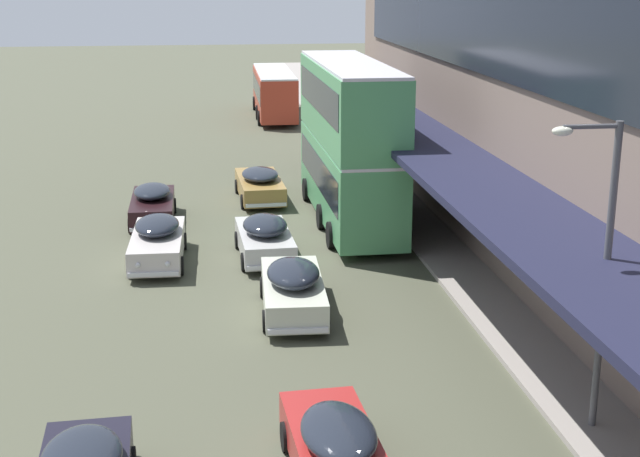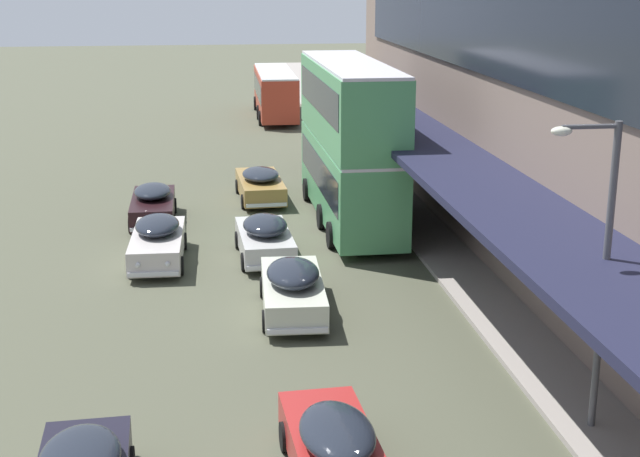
{
  "view_description": "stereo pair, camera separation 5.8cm",
  "coord_description": "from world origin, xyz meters",
  "px_view_note": "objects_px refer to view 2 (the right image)",
  "views": [
    {
      "loc": [
        -1.54,
        -11.65,
        9.79
      ],
      "look_at": [
        2.29,
        16.98,
        1.53
      ],
      "focal_mm": 50.0,
      "sensor_mm": 36.0,
      "label": 1
    },
    {
      "loc": [
        -1.48,
        -11.66,
        9.79
      ],
      "look_at": [
        2.29,
        16.98,
        1.53
      ],
      "focal_mm": 50.0,
      "sensor_mm": 36.0,
      "label": 2
    }
  ],
  "objects_px": {
    "sedan_trailing_near": "(293,288)",
    "sedan_far_back": "(153,204)",
    "sedan_oncoming_rear": "(158,241)",
    "sedan_second_mid": "(260,184)",
    "street_lamp": "(599,255)",
    "transit_bus_kerbside_front": "(349,138)",
    "transit_bus_kerbside_rear": "(275,91)",
    "sedan_oncoming_front": "(265,237)",
    "sedan_trailing_mid": "(335,449)"
  },
  "relations": [
    {
      "from": "sedan_trailing_near",
      "to": "sedan_far_back",
      "type": "relative_size",
      "value": 1.02
    },
    {
      "from": "sedan_oncoming_rear",
      "to": "sedan_second_mid",
      "type": "xyz_separation_m",
      "value": [
        4.17,
        8.48,
        -0.04
      ]
    },
    {
      "from": "sedan_second_mid",
      "to": "street_lamp",
      "type": "bearing_deg",
      "value": -75.47
    },
    {
      "from": "transit_bus_kerbside_front",
      "to": "sedan_second_mid",
      "type": "relative_size",
      "value": 2.26
    },
    {
      "from": "transit_bus_kerbside_rear",
      "to": "sedan_second_mid",
      "type": "relative_size",
      "value": 2.23
    },
    {
      "from": "transit_bus_kerbside_rear",
      "to": "sedan_oncoming_front",
      "type": "bearing_deg",
      "value": -95.39
    },
    {
      "from": "transit_bus_kerbside_front",
      "to": "sedan_far_back",
      "type": "relative_size",
      "value": 2.37
    },
    {
      "from": "sedan_second_mid",
      "to": "sedan_trailing_near",
      "type": "height_order",
      "value": "sedan_trailing_near"
    },
    {
      "from": "transit_bus_kerbside_rear",
      "to": "sedan_trailing_near",
      "type": "xyz_separation_m",
      "value": [
        -2.62,
        -37.98,
        -1.08
      ]
    },
    {
      "from": "sedan_oncoming_front",
      "to": "sedan_trailing_near",
      "type": "xyz_separation_m",
      "value": [
        0.44,
        -5.45,
        0.02
      ]
    },
    {
      "from": "transit_bus_kerbside_rear",
      "to": "sedan_far_back",
      "type": "relative_size",
      "value": 2.35
    },
    {
      "from": "transit_bus_kerbside_front",
      "to": "sedan_oncoming_front",
      "type": "xyz_separation_m",
      "value": [
        -3.76,
        -4.43,
        -2.7
      ]
    },
    {
      "from": "sedan_oncoming_rear",
      "to": "sedan_trailing_near",
      "type": "xyz_separation_m",
      "value": [
        4.21,
        -5.53,
        0.02
      ]
    },
    {
      "from": "transit_bus_kerbside_front",
      "to": "sedan_oncoming_front",
      "type": "relative_size",
      "value": 2.5
    },
    {
      "from": "sedan_trailing_near",
      "to": "transit_bus_kerbside_front",
      "type": "bearing_deg",
      "value": 71.48
    },
    {
      "from": "sedan_trailing_mid",
      "to": "sedan_far_back",
      "type": "xyz_separation_m",
      "value": [
        -4.52,
        20.22,
        0.01
      ]
    },
    {
      "from": "sedan_second_mid",
      "to": "sedan_oncoming_front",
      "type": "bearing_deg",
      "value": -92.72
    },
    {
      "from": "sedan_trailing_mid",
      "to": "street_lamp",
      "type": "height_order",
      "value": "street_lamp"
    },
    {
      "from": "transit_bus_kerbside_rear",
      "to": "transit_bus_kerbside_front",
      "type": "bearing_deg",
      "value": -88.6
    },
    {
      "from": "sedan_far_back",
      "to": "transit_bus_kerbside_rear",
      "type": "bearing_deg",
      "value": 75.02
    },
    {
      "from": "sedan_oncoming_front",
      "to": "sedan_trailing_mid",
      "type": "height_order",
      "value": "sedan_oncoming_front"
    },
    {
      "from": "street_lamp",
      "to": "sedan_oncoming_rear",
      "type": "bearing_deg",
      "value": 126.1
    },
    {
      "from": "transit_bus_kerbside_front",
      "to": "sedan_far_back",
      "type": "bearing_deg",
      "value": 172.83
    },
    {
      "from": "street_lamp",
      "to": "transit_bus_kerbside_front",
      "type": "bearing_deg",
      "value": 97.51
    },
    {
      "from": "sedan_trailing_near",
      "to": "street_lamp",
      "type": "bearing_deg",
      "value": -54.73
    },
    {
      "from": "street_lamp",
      "to": "sedan_oncoming_front",
      "type": "bearing_deg",
      "value": 114.42
    },
    {
      "from": "sedan_trailing_near",
      "to": "sedan_second_mid",
      "type": "bearing_deg",
      "value": 90.16
    },
    {
      "from": "transit_bus_kerbside_rear",
      "to": "street_lamp",
      "type": "bearing_deg",
      "value": -86.21
    },
    {
      "from": "sedan_trailing_mid",
      "to": "street_lamp",
      "type": "relative_size",
      "value": 0.7
    },
    {
      "from": "sedan_oncoming_rear",
      "to": "sedan_second_mid",
      "type": "distance_m",
      "value": 9.45
    },
    {
      "from": "transit_bus_kerbside_rear",
      "to": "sedan_far_back",
      "type": "height_order",
      "value": "transit_bus_kerbside_rear"
    },
    {
      "from": "sedan_second_mid",
      "to": "transit_bus_kerbside_front",
      "type": "bearing_deg",
      "value": -50.92
    },
    {
      "from": "transit_bus_kerbside_front",
      "to": "sedan_trailing_mid",
      "type": "distance_m",
      "value": 19.72
    },
    {
      "from": "sedan_oncoming_rear",
      "to": "street_lamp",
      "type": "distance_m",
      "value": 17.09
    },
    {
      "from": "sedan_trailing_mid",
      "to": "street_lamp",
      "type": "bearing_deg",
      "value": 12.94
    },
    {
      "from": "sedan_oncoming_rear",
      "to": "sedan_far_back",
      "type": "height_order",
      "value": "sedan_oncoming_rear"
    },
    {
      "from": "sedan_trailing_mid",
      "to": "sedan_trailing_near",
      "type": "distance_m",
      "value": 9.35
    },
    {
      "from": "sedan_second_mid",
      "to": "street_lamp",
      "type": "relative_size",
      "value": 0.74
    },
    {
      "from": "sedan_oncoming_front",
      "to": "sedan_trailing_near",
      "type": "distance_m",
      "value": 5.47
    },
    {
      "from": "transit_bus_kerbside_front",
      "to": "street_lamp",
      "type": "height_order",
      "value": "street_lamp"
    },
    {
      "from": "sedan_oncoming_rear",
      "to": "street_lamp",
      "type": "height_order",
      "value": "street_lamp"
    },
    {
      "from": "sedan_second_mid",
      "to": "sedan_trailing_mid",
      "type": "xyz_separation_m",
      "value": [
        -0.07,
        -23.35,
        0.0
      ]
    },
    {
      "from": "sedan_oncoming_rear",
      "to": "street_lamp",
      "type": "relative_size",
      "value": 0.72
    },
    {
      "from": "sedan_trailing_near",
      "to": "sedan_far_back",
      "type": "bearing_deg",
      "value": 113.04
    },
    {
      "from": "transit_bus_kerbside_front",
      "to": "sedan_oncoming_front",
      "type": "bearing_deg",
      "value": -130.28
    },
    {
      "from": "sedan_oncoming_front",
      "to": "sedan_trailing_mid",
      "type": "bearing_deg",
      "value": -88.68
    },
    {
      "from": "sedan_oncoming_rear",
      "to": "sedan_trailing_near",
      "type": "relative_size",
      "value": 1.0
    },
    {
      "from": "sedan_trailing_mid",
      "to": "sedan_far_back",
      "type": "bearing_deg",
      "value": 102.61
    },
    {
      "from": "transit_bus_kerbside_rear",
      "to": "sedan_oncoming_rear",
      "type": "xyz_separation_m",
      "value": [
        -6.83,
        -32.45,
        -1.1
      ]
    },
    {
      "from": "sedan_trailing_mid",
      "to": "sedan_trailing_near",
      "type": "xyz_separation_m",
      "value": [
        0.1,
        9.34,
        0.06
      ]
    }
  ]
}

